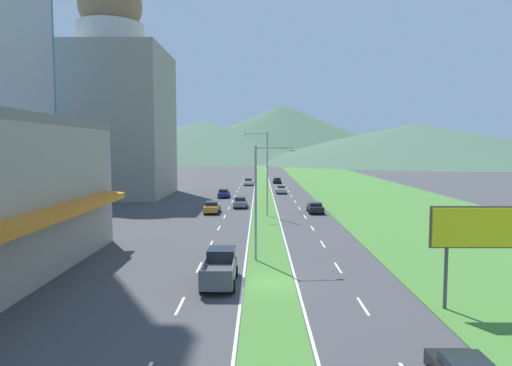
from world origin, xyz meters
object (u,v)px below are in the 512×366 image
at_px(billboard_roadside, 485,232).
at_px(pickup_truck_0, 220,268).
at_px(car_0, 224,193).
at_px(car_4, 249,182).
at_px(car_3, 212,207).
at_px(street_lamp_mid, 265,169).
at_px(car_6, 240,202).
at_px(street_lamp_near, 261,195).
at_px(car_8, 315,207).
at_px(car_1, 281,189).
at_px(car_2, 277,180).

relative_size(billboard_roadside, pickup_truck_0, 1.09).
xyz_separation_m(billboard_roadside, car_0, (-18.35, 54.00, -3.56)).
bearing_deg(car_4, car_3, 174.97).
distance_m(street_lamp_mid, car_6, 10.51).
height_order(street_lamp_near, car_8, street_lamp_near).
bearing_deg(street_lamp_mid, car_1, 83.05).
xyz_separation_m(street_lamp_near, car_0, (-6.34, 43.58, -4.43)).
distance_m(car_0, car_1, 12.42).
xyz_separation_m(street_lamp_mid, car_1, (3.44, 28.25, -5.35)).
bearing_deg(street_lamp_near, car_6, 95.38).
distance_m(car_2, pickup_truck_0, 79.94).
bearing_deg(street_lamp_mid, car_8, 24.37).
distance_m(car_1, pickup_truck_0, 56.56).
height_order(car_0, car_8, car_0).
relative_size(car_1, pickup_truck_0, 0.81).
xyz_separation_m(billboard_roadside, car_2, (-7.80, 84.36, -3.60)).
bearing_deg(pickup_truck_0, car_0, 4.28).
bearing_deg(car_2, car_3, -12.27).
distance_m(car_2, car_6, 43.93).
bearing_deg(car_3, car_0, -0.28).
distance_m(street_lamp_near, car_2, 74.20).
relative_size(billboard_roadside, car_8, 1.41).
xyz_separation_m(street_lamp_mid, car_8, (6.84, 3.10, -5.38)).
bearing_deg(car_4, pickup_truck_0, 179.98).
distance_m(street_lamp_mid, car_2, 52.15).
bearing_deg(billboard_roadside, street_lamp_near, 139.06).
bearing_deg(car_4, car_0, 171.46).
height_order(street_lamp_near, car_6, street_lamp_near).
relative_size(billboard_roadside, car_1, 1.35).
relative_size(car_2, car_6, 0.97).
xyz_separation_m(street_lamp_near, car_4, (-2.62, 68.32, -4.38)).
distance_m(car_3, car_6, 6.61).
height_order(street_lamp_near, car_1, street_lamp_near).
relative_size(car_2, car_4, 0.97).
bearing_deg(pickup_truck_0, car_3, 7.02).
relative_size(street_lamp_near, car_2, 2.04).
bearing_deg(car_0, pickup_truck_0, -175.72).
bearing_deg(car_8, pickup_truck_0, -17.97).
distance_m(street_lamp_mid, car_1, 28.96).
bearing_deg(street_lamp_near, car_3, 104.42).
height_order(street_lamp_mid, car_1, street_lamp_mid).
xyz_separation_m(car_0, car_4, (3.72, 24.74, 0.05)).
height_order(billboard_roadside, pickup_truck_0, billboard_roadside).
height_order(billboard_roadside, car_6, billboard_roadside).
relative_size(car_0, car_1, 1.10).
bearing_deg(car_4, street_lamp_mid, -176.05).
bearing_deg(car_2, pickup_truck_0, -4.92).
bearing_deg(street_lamp_mid, pickup_truck_0, -96.56).
xyz_separation_m(car_2, car_6, (-7.09, -43.36, 0.08)).
relative_size(car_4, pickup_truck_0, 0.84).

